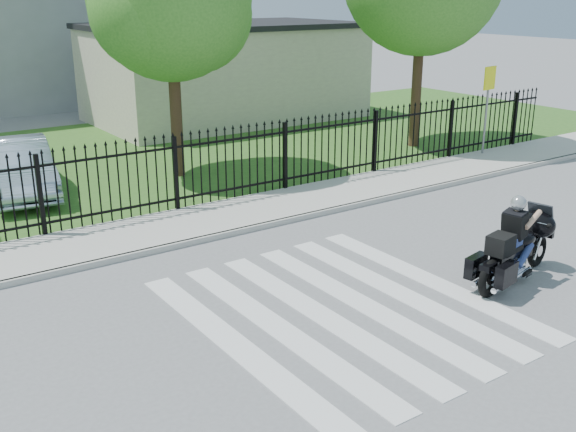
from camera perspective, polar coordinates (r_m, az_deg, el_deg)
ground at (r=10.98m, az=4.61°, el=-7.89°), size 120.00×120.00×0.00m
crosswalk at (r=10.97m, az=4.62°, el=-7.86°), size 5.00×5.50×0.01m
sidewalk at (r=14.85m, az=-7.64°, el=-0.55°), size 40.00×2.00×0.12m
curb at (r=14.01m, az=-5.75°, el=-1.65°), size 40.00×0.12×0.12m
grass_strip at (r=21.11m, az=-16.45°, el=4.46°), size 40.00×12.00×0.02m
iron_fence at (r=15.46m, az=-9.48°, el=3.40°), size 26.00×0.04×1.80m
building_low at (r=27.23m, az=-5.35°, el=11.88°), size 10.00×6.00×3.50m
building_low_roof at (r=27.08m, az=-5.47°, el=15.77°), size 10.20×6.20×0.20m
motorcycle_rider at (r=12.36m, az=18.66°, el=-2.41°), size 2.42×1.11×1.62m
parked_car at (r=18.03m, az=-21.79°, el=3.83°), size 2.02×4.31×1.37m
traffic_sign at (r=21.33m, az=16.60°, el=10.04°), size 0.57×0.13×2.63m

